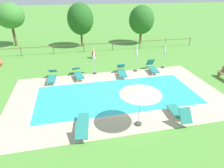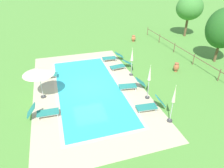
# 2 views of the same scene
# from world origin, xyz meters

# --- Properties ---
(ground_plane) EXTENTS (160.00, 160.00, 0.00)m
(ground_plane) POSITION_xyz_m (0.00, 0.00, 0.00)
(ground_plane) COLOR #518E38
(pool_deck_paving) EXTENTS (14.01, 7.98, 0.01)m
(pool_deck_paving) POSITION_xyz_m (0.00, 0.00, 0.00)
(pool_deck_paving) COLOR #BCAD8E
(pool_deck_paving) RESTS_ON ground
(swimming_pool_water) EXTENTS (10.52, 4.50, 0.01)m
(swimming_pool_water) POSITION_xyz_m (0.00, 0.00, 0.01)
(swimming_pool_water) COLOR #2DB7C6
(swimming_pool_water) RESTS_ON ground
(pool_coping_rim) EXTENTS (11.00, 4.98, 0.01)m
(pool_coping_rim) POSITION_xyz_m (0.00, 0.00, 0.01)
(pool_coping_rim) COLOR beige
(pool_coping_rim) RESTS_ON ground
(sun_lounger_north_near_steps) EXTENTS (0.88, 2.04, 0.87)m
(sun_lounger_north_near_steps) POSITION_xyz_m (1.12, 3.04, 0.38)
(sun_lounger_north_near_steps) COLOR #237A70
(sun_lounger_north_near_steps) RESTS_ON ground
(sun_lounger_north_mid) EXTENTS (0.87, 2.12, 0.73)m
(sun_lounger_north_mid) POSITION_xyz_m (-2.56, -3.05, 0.36)
(sun_lounger_north_mid) COLOR #237A70
(sun_lounger_north_mid) RESTS_ON ground
(sun_lounger_north_far) EXTENTS (0.90, 2.11, 0.76)m
(sun_lounger_north_far) POSITION_xyz_m (-2.39, 3.39, 0.36)
(sun_lounger_north_far) COLOR #237A70
(sun_lounger_north_far) RESTS_ON ground
(sun_lounger_north_end) EXTENTS (0.74, 1.89, 0.99)m
(sun_lounger_north_end) POSITION_xyz_m (3.86, 3.25, 0.39)
(sun_lounger_north_end) COLOR #237A70
(sun_lounger_north_end) RESTS_ON ground
(sun_lounger_south_near_corner) EXTENTS (0.72, 2.06, 0.80)m
(sun_lounger_south_near_corner) POSITION_xyz_m (-4.37, 3.21, 0.37)
(sun_lounger_south_near_corner) COLOR #237A70
(sun_lounger_south_near_corner) RESTS_ON ground
(sun_lounger_south_mid) EXTENTS (0.65, 1.86, 1.00)m
(sun_lounger_south_mid) POSITION_xyz_m (2.59, -3.26, 0.40)
(sun_lounger_south_mid) COLOR #237A70
(sun_lounger_south_mid) RESTS_ON ground
(patio_umbrella_open_foreground) EXTENTS (2.06, 2.06, 2.26)m
(patio_umbrella_open_foreground) POSITION_xyz_m (0.30, -3.28, 2.01)
(patio_umbrella_open_foreground) COLOR #383838
(patio_umbrella_open_foreground) RESTS_ON ground
(patio_umbrella_closed_row_west) EXTENTS (0.32, 0.32, 2.41)m
(patio_umbrella_closed_row_west) POSITION_xyz_m (-1.01, 3.88, 1.61)
(patio_umbrella_closed_row_west) COLOR #383838
(patio_umbrella_closed_row_west) RESTS_ON ground
(patio_umbrella_closed_row_mid_west) EXTENTS (0.32, 0.32, 2.53)m
(patio_umbrella_closed_row_mid_west) POSITION_xyz_m (2.51, 3.70, 1.68)
(patio_umbrella_closed_row_mid_west) COLOR #383838
(patio_umbrella_closed_row_mid_west) RESTS_ON ground
(patio_umbrella_closed_row_mid_east) EXTENTS (0.32, 0.32, 2.49)m
(patio_umbrella_closed_row_mid_east) POSITION_xyz_m (5.15, 3.91, 1.58)
(patio_umbrella_closed_row_mid_east) COLOR #383838
(patio_umbrella_closed_row_mid_east) RESTS_ON ground
(terracotta_urn_by_tree) EXTENTS (0.48, 0.48, 0.80)m
(terracotta_urn_by_tree) POSITION_xyz_m (-0.51, 7.87, 0.43)
(terracotta_urn_by_tree) COLOR #A85B38
(terracotta_urn_by_tree) RESTS_ON ground
(perimeter_fence) EXTENTS (22.93, 0.08, 1.05)m
(perimeter_fence) POSITION_xyz_m (0.32, 10.18, 0.69)
(perimeter_fence) COLOR brown
(perimeter_fence) RESTS_ON ground
(tree_far_west) EXTENTS (3.24, 3.24, 5.02)m
(tree_far_west) POSITION_xyz_m (-9.29, 14.71, 3.54)
(tree_far_west) COLOR brown
(tree_far_west) RESTS_ON ground
(tree_west_mid) EXTENTS (3.08, 3.08, 4.63)m
(tree_west_mid) POSITION_xyz_m (6.09, 12.44, 2.91)
(tree_west_mid) COLOR brown
(tree_west_mid) RESTS_ON ground
(tree_centre) EXTENTS (3.02, 3.02, 5.00)m
(tree_centre) POSITION_xyz_m (-1.33, 12.66, 3.20)
(tree_centre) COLOR brown
(tree_centre) RESTS_ON ground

